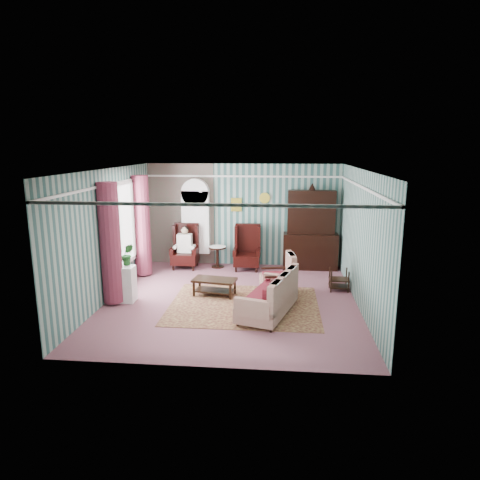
# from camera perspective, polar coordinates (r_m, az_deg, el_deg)

# --- Properties ---
(floor) EXTENTS (6.00, 6.00, 0.00)m
(floor) POSITION_cam_1_polar(r_m,az_deg,el_deg) (9.69, -1.09, -7.99)
(floor) COLOR #91545D
(floor) RESTS_ON ground
(room_shell) EXTENTS (5.53, 6.02, 2.91)m
(room_shell) POSITION_cam_1_polar(r_m,az_deg,el_deg) (9.44, -4.76, 4.03)
(room_shell) COLOR #345F5A
(room_shell) RESTS_ON ground
(bookcase) EXTENTS (0.80, 0.28, 2.24)m
(bookcase) POSITION_cam_1_polar(r_m,az_deg,el_deg) (12.31, -5.89, 1.78)
(bookcase) COLOR silver
(bookcase) RESTS_ON floor
(dresser_hutch) EXTENTS (1.50, 0.56, 2.36)m
(dresser_hutch) POSITION_cam_1_polar(r_m,az_deg,el_deg) (11.98, 9.43, 1.68)
(dresser_hutch) COLOR black
(dresser_hutch) RESTS_ON floor
(wingback_left) EXTENTS (0.76, 0.80, 1.25)m
(wingback_left) POSITION_cam_1_polar(r_m,az_deg,el_deg) (12.09, -7.36, -0.85)
(wingback_left) COLOR black
(wingback_left) RESTS_ON floor
(wingback_right) EXTENTS (0.76, 0.80, 1.25)m
(wingback_right) POSITION_cam_1_polar(r_m,az_deg,el_deg) (11.83, 0.94, -1.04)
(wingback_right) COLOR black
(wingback_right) RESTS_ON floor
(seated_woman) EXTENTS (0.44, 0.40, 1.18)m
(seated_woman) POSITION_cam_1_polar(r_m,az_deg,el_deg) (12.09, -7.35, -1.01)
(seated_woman) COLOR white
(seated_woman) RESTS_ON floor
(round_side_table) EXTENTS (0.50, 0.50, 0.60)m
(round_side_table) POSITION_cam_1_polar(r_m,az_deg,el_deg) (12.14, -3.01, -2.28)
(round_side_table) COLOR black
(round_side_table) RESTS_ON floor
(nest_table) EXTENTS (0.45, 0.38, 0.54)m
(nest_table) POSITION_cam_1_polar(r_m,az_deg,el_deg) (10.50, 13.05, -5.14)
(nest_table) COLOR black
(nest_table) RESTS_ON floor
(plant_stand) EXTENTS (0.55, 0.35, 0.80)m
(plant_stand) POSITION_cam_1_polar(r_m,az_deg,el_deg) (9.83, -15.41, -5.67)
(plant_stand) COLOR silver
(plant_stand) RESTS_ON floor
(rug) EXTENTS (3.20, 2.60, 0.01)m
(rug) POSITION_cam_1_polar(r_m,az_deg,el_deg) (9.38, 0.54, -8.65)
(rug) COLOR #4D1B19
(rug) RESTS_ON floor
(sofa) EXTENTS (1.38, 1.99, 1.04)m
(sofa) POSITION_cam_1_polar(r_m,az_deg,el_deg) (8.74, 3.74, -6.67)
(sofa) COLOR beige
(sofa) RESTS_ON floor
(floral_armchair) EXTENTS (0.93, 0.94, 0.90)m
(floral_armchair) POSITION_cam_1_polar(r_m,az_deg,el_deg) (9.85, 5.00, -4.90)
(floral_armchair) COLOR beige
(floral_armchair) RESTS_ON floor
(coffee_table) EXTENTS (1.05, 0.65, 0.39)m
(coffee_table) POSITION_cam_1_polar(r_m,az_deg,el_deg) (9.93, -3.41, -6.29)
(coffee_table) COLOR black
(coffee_table) RESTS_ON floor
(potted_plant_a) EXTENTS (0.38, 0.34, 0.39)m
(potted_plant_a) POSITION_cam_1_polar(r_m,az_deg,el_deg) (9.60, -16.43, -2.47)
(potted_plant_a) COLOR #2A561B
(potted_plant_a) RESTS_ON plant_stand
(potted_plant_b) EXTENTS (0.32, 0.29, 0.48)m
(potted_plant_b) POSITION_cam_1_polar(r_m,az_deg,el_deg) (9.75, -14.77, -1.86)
(potted_plant_b) COLOR #26561A
(potted_plant_b) RESTS_ON plant_stand
(potted_plant_c) EXTENTS (0.23, 0.23, 0.36)m
(potted_plant_c) POSITION_cam_1_polar(r_m,az_deg,el_deg) (9.81, -15.95, -2.20)
(potted_plant_c) COLOR #24551A
(potted_plant_c) RESTS_ON plant_stand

